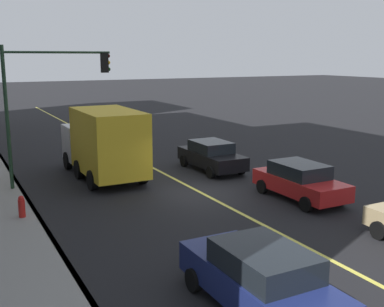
{
  "coord_description": "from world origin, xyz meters",
  "views": [
    {
      "loc": [
        -17.35,
        9.51,
        5.77
      ],
      "look_at": [
        -0.32,
        0.58,
        1.84
      ],
      "focal_mm": 44.38,
      "sensor_mm": 36.0,
      "label": 1
    }
  ],
  "objects_px": {
    "car_red": "(300,181)",
    "truck_yellow": "(104,142)",
    "car_navy": "(260,279)",
    "car_black": "(211,155)",
    "traffic_light_mast": "(47,91)",
    "fire_hydrant": "(22,208)"
  },
  "relations": [
    {
      "from": "car_red",
      "to": "truck_yellow",
      "type": "bearing_deg",
      "value": 40.26
    },
    {
      "from": "car_red",
      "to": "traffic_light_mast",
      "type": "height_order",
      "value": "traffic_light_mast"
    },
    {
      "from": "car_navy",
      "to": "fire_hydrant",
      "type": "bearing_deg",
      "value": 23.3
    },
    {
      "from": "car_navy",
      "to": "car_black",
      "type": "height_order",
      "value": "car_navy"
    },
    {
      "from": "car_navy",
      "to": "car_black",
      "type": "distance_m",
      "value": 13.96
    },
    {
      "from": "car_navy",
      "to": "truck_yellow",
      "type": "bearing_deg",
      "value": -2.72
    },
    {
      "from": "truck_yellow",
      "to": "car_black",
      "type": "bearing_deg",
      "value": -100.8
    },
    {
      "from": "car_navy",
      "to": "car_black",
      "type": "relative_size",
      "value": 1.06
    },
    {
      "from": "traffic_light_mast",
      "to": "truck_yellow",
      "type": "bearing_deg",
      "value": -80.02
    },
    {
      "from": "car_red",
      "to": "traffic_light_mast",
      "type": "xyz_separation_m",
      "value": [
        6.66,
        8.64,
        3.52
      ]
    },
    {
      "from": "car_black",
      "to": "car_red",
      "type": "bearing_deg",
      "value": -173.64
    },
    {
      "from": "car_red",
      "to": "traffic_light_mast",
      "type": "relative_size",
      "value": 0.68
    },
    {
      "from": "car_red",
      "to": "car_black",
      "type": "height_order",
      "value": "car_black"
    },
    {
      "from": "car_navy",
      "to": "car_black",
      "type": "xyz_separation_m",
      "value": [
        12.6,
        -5.99,
        -0.05
      ]
    },
    {
      "from": "traffic_light_mast",
      "to": "fire_hydrant",
      "type": "distance_m",
      "value": 5.97
    },
    {
      "from": "car_black",
      "to": "traffic_light_mast",
      "type": "height_order",
      "value": "traffic_light_mast"
    },
    {
      "from": "truck_yellow",
      "to": "fire_hydrant",
      "type": "distance_m",
      "value": 6.59
    },
    {
      "from": "car_black",
      "to": "fire_hydrant",
      "type": "height_order",
      "value": "car_black"
    },
    {
      "from": "truck_yellow",
      "to": "traffic_light_mast",
      "type": "bearing_deg",
      "value": 99.98
    },
    {
      "from": "car_red",
      "to": "car_navy",
      "type": "xyz_separation_m",
      "value": [
        -6.51,
        6.67,
        0.04
      ]
    },
    {
      "from": "car_red",
      "to": "car_navy",
      "type": "bearing_deg",
      "value": 134.29
    },
    {
      "from": "truck_yellow",
      "to": "fire_hydrant",
      "type": "xyz_separation_m",
      "value": [
        -4.61,
        4.53,
        -1.29
      ]
    }
  ]
}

